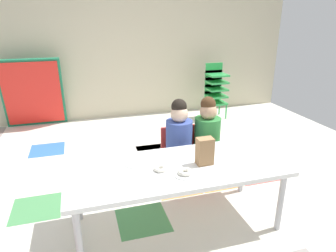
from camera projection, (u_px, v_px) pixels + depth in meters
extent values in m
cube|color=silver|center=(176.00, 187.00, 3.14)|extent=(5.70, 5.11, 0.02)
cube|color=orange|center=(176.00, 186.00, 3.14)|extent=(0.43, 0.43, 0.00)
cube|color=#336BB2|center=(47.00, 150.00, 3.99)|extent=(0.43, 0.43, 0.00)
cube|color=#478C51|center=(37.00, 208.00, 2.77)|extent=(0.43, 0.43, 0.00)
cube|color=orange|center=(216.00, 180.00, 3.26)|extent=(0.43, 0.43, 0.00)
cube|color=silver|center=(155.00, 151.00, 3.95)|extent=(0.43, 0.43, 0.00)
cube|color=#B24C47|center=(252.00, 174.00, 3.38)|extent=(0.43, 0.43, 0.00)
cube|color=#478C51|center=(143.00, 220.00, 2.61)|extent=(0.43, 0.43, 0.00)
cube|color=gray|center=(155.00, 151.00, 3.95)|extent=(0.43, 0.43, 0.00)
cube|color=beige|center=(129.00, 44.00, 5.01)|extent=(5.70, 0.10, 2.45)
cube|color=white|center=(177.00, 168.00, 2.39)|extent=(1.72, 0.72, 0.04)
cylinder|color=#B2B2B7|center=(79.00, 241.00, 2.00)|extent=(0.05, 0.05, 0.51)
cylinder|color=#B2B2B7|center=(281.00, 202.00, 2.42)|extent=(0.05, 0.05, 0.51)
cylinder|color=#B2B2B7|center=(77.00, 193.00, 2.55)|extent=(0.05, 0.05, 0.51)
cylinder|color=#B2B2B7|center=(242.00, 168.00, 2.97)|extent=(0.05, 0.05, 0.51)
cube|color=red|center=(179.00, 159.00, 3.05)|extent=(0.32, 0.30, 0.03)
cube|color=red|center=(174.00, 140.00, 3.13)|extent=(0.29, 0.02, 0.30)
cylinder|color=#384C99|center=(179.00, 139.00, 2.98)|extent=(0.30, 0.30, 0.38)
sphere|color=beige|center=(179.00, 114.00, 2.89)|extent=(0.17, 0.17, 0.17)
sphere|color=black|center=(179.00, 107.00, 2.87)|extent=(0.15, 0.15, 0.15)
cylinder|color=red|center=(169.00, 181.00, 2.95)|extent=(0.02, 0.02, 0.28)
cylinder|color=red|center=(196.00, 176.00, 3.02)|extent=(0.02, 0.02, 0.28)
cylinder|color=red|center=(162.00, 168.00, 3.18)|extent=(0.02, 0.02, 0.28)
cylinder|color=red|center=(187.00, 165.00, 3.26)|extent=(0.02, 0.02, 0.28)
cube|color=red|center=(206.00, 155.00, 3.13)|extent=(0.32, 0.30, 0.03)
cube|color=red|center=(201.00, 137.00, 3.22)|extent=(0.29, 0.02, 0.30)
cylinder|color=#2D7A38|center=(207.00, 136.00, 3.06)|extent=(0.30, 0.30, 0.38)
sphere|color=tan|center=(208.00, 111.00, 2.97)|extent=(0.17, 0.17, 0.17)
sphere|color=#472D19|center=(208.00, 104.00, 2.95)|extent=(0.15, 0.15, 0.15)
cylinder|color=red|center=(198.00, 176.00, 3.03)|extent=(0.02, 0.02, 0.28)
cylinder|color=red|center=(223.00, 172.00, 3.10)|extent=(0.02, 0.02, 0.28)
cylinder|color=red|center=(189.00, 165.00, 3.26)|extent=(0.02, 0.02, 0.28)
cylinder|color=red|center=(213.00, 161.00, 3.34)|extent=(0.02, 0.02, 0.28)
cube|color=green|center=(216.00, 103.00, 5.18)|extent=(0.32, 0.30, 0.03)
cube|color=green|center=(213.00, 96.00, 5.28)|extent=(0.30, 0.02, 0.18)
cube|color=green|center=(216.00, 96.00, 5.14)|extent=(0.32, 0.30, 0.03)
cube|color=green|center=(213.00, 89.00, 5.24)|extent=(0.30, 0.02, 0.18)
cube|color=green|center=(217.00, 89.00, 5.10)|extent=(0.32, 0.30, 0.03)
cube|color=green|center=(213.00, 82.00, 5.20)|extent=(0.30, 0.02, 0.18)
cube|color=green|center=(217.00, 82.00, 5.06)|extent=(0.32, 0.30, 0.03)
cube|color=green|center=(214.00, 75.00, 5.16)|extent=(0.30, 0.02, 0.18)
cube|color=green|center=(217.00, 75.00, 5.02)|extent=(0.32, 0.30, 0.03)
cube|color=green|center=(214.00, 68.00, 5.11)|extent=(0.30, 0.02, 0.18)
cylinder|color=green|center=(211.00, 113.00, 5.07)|extent=(0.02, 0.02, 0.26)
cylinder|color=green|center=(226.00, 111.00, 5.15)|extent=(0.02, 0.02, 0.26)
cylinder|color=green|center=(205.00, 109.00, 5.31)|extent=(0.02, 0.02, 0.26)
cylinder|color=green|center=(219.00, 107.00, 5.38)|extent=(0.02, 0.02, 0.26)
cube|color=#19724C|center=(33.00, 93.00, 4.66)|extent=(0.90, 0.28, 1.09)
cube|color=red|center=(33.00, 94.00, 4.63)|extent=(0.83, 0.23, 0.99)
cube|color=#9E754C|center=(205.00, 151.00, 2.39)|extent=(0.13, 0.09, 0.22)
cylinder|color=white|center=(185.00, 174.00, 2.25)|extent=(0.18, 0.18, 0.01)
cylinder|color=white|center=(136.00, 163.00, 2.42)|extent=(0.18, 0.18, 0.01)
torus|color=white|center=(185.00, 172.00, 2.25)|extent=(0.11, 0.11, 0.03)
torus|color=white|center=(160.00, 169.00, 2.31)|extent=(0.10, 0.10, 0.03)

